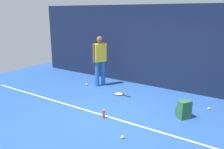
# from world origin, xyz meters

# --- Properties ---
(ground_plane) EXTENTS (12.00, 12.00, 0.00)m
(ground_plane) POSITION_xyz_m (0.00, 0.00, 0.00)
(ground_plane) COLOR #234C93
(back_fence) EXTENTS (10.00, 0.10, 2.72)m
(back_fence) POSITION_xyz_m (0.00, 3.00, 1.36)
(back_fence) COLOR #141E38
(back_fence) RESTS_ON ground
(court_line) EXTENTS (9.00, 0.05, 0.00)m
(court_line) POSITION_xyz_m (0.00, 0.12, 0.00)
(court_line) COLOR white
(court_line) RESTS_ON ground
(tennis_player) EXTENTS (0.37, 0.49, 1.70)m
(tennis_player) POSITION_xyz_m (-1.60, 2.05, 0.97)
(tennis_player) COLOR #2659A5
(tennis_player) RESTS_ON ground
(tennis_racket) EXTENTS (0.62, 0.35, 0.03)m
(tennis_racket) POSITION_xyz_m (-0.55, 1.62, 0.01)
(tennis_racket) COLOR black
(tennis_racket) RESTS_ON ground
(backpack) EXTENTS (0.37, 0.37, 0.44)m
(backpack) POSITION_xyz_m (1.62, 1.09, 0.21)
(backpack) COLOR #2D6038
(backpack) RESTS_ON ground
(tennis_ball_near_player) EXTENTS (0.07, 0.07, 0.07)m
(tennis_ball_near_player) POSITION_xyz_m (0.90, -0.55, 0.03)
(tennis_ball_near_player) COLOR #CCE033
(tennis_ball_near_player) RESTS_ON ground
(tennis_ball_by_fence) EXTENTS (0.07, 0.07, 0.07)m
(tennis_ball_by_fence) POSITION_xyz_m (2.03, 1.94, 0.03)
(tennis_ball_by_fence) COLOR #CCE033
(tennis_ball_by_fence) RESTS_ON ground
(tennis_ball_mid_court) EXTENTS (0.07, 0.07, 0.07)m
(tennis_ball_mid_court) POSITION_xyz_m (-1.99, 1.77, 0.03)
(tennis_ball_mid_court) COLOR #CCE033
(tennis_ball_mid_court) RESTS_ON ground
(water_bottle) EXTENTS (0.07, 0.07, 0.21)m
(water_bottle) POSITION_xyz_m (0.02, 0.00, 0.11)
(water_bottle) COLOR #D84C26
(water_bottle) RESTS_ON ground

